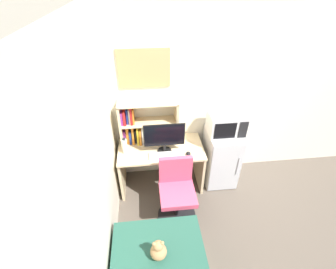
# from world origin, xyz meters

# --- Properties ---
(wall_back) EXTENTS (6.40, 0.04, 2.60)m
(wall_back) POSITION_xyz_m (0.40, 0.02, 1.30)
(wall_back) COLOR silver
(wall_back) RESTS_ON ground_plane
(wall_left) EXTENTS (0.04, 4.40, 2.60)m
(wall_left) POSITION_xyz_m (-1.62, -1.60, 1.30)
(wall_left) COLOR silver
(wall_left) RESTS_ON ground_plane
(desk) EXTENTS (1.21, 0.63, 0.73)m
(desk) POSITION_xyz_m (-0.95, -0.32, 0.51)
(desk) COLOR beige
(desk) RESTS_ON ground_plane
(hutch_bookshelf) EXTENTS (0.81, 0.27, 0.64)m
(hutch_bookshelf) POSITION_xyz_m (-1.21, -0.12, 1.03)
(hutch_bookshelf) COLOR beige
(hutch_bookshelf) RESTS_ON desk
(monitor) EXTENTS (0.55, 0.20, 0.45)m
(monitor) POSITION_xyz_m (-0.90, -0.40, 0.98)
(monitor) COLOR black
(monitor) RESTS_ON desk
(keyboard) EXTENTS (0.40, 0.14, 0.02)m
(keyboard) POSITION_xyz_m (-0.92, -0.49, 0.74)
(keyboard) COLOR silver
(keyboard) RESTS_ON desk
(computer_mouse) EXTENTS (0.06, 0.09, 0.04)m
(computer_mouse) POSITION_xyz_m (-0.58, -0.50, 0.75)
(computer_mouse) COLOR black
(computer_mouse) RESTS_ON desk
(water_bottle) EXTENTS (0.07, 0.07, 0.25)m
(water_bottle) POSITION_xyz_m (-1.44, -0.37, 0.84)
(water_bottle) COLOR silver
(water_bottle) RESTS_ON desk
(mini_fridge) EXTENTS (0.47, 0.55, 0.90)m
(mini_fridge) POSITION_xyz_m (-0.03, -0.29, 0.45)
(mini_fridge) COLOR silver
(mini_fridge) RESTS_ON ground_plane
(microwave) EXTENTS (0.49, 0.35, 0.31)m
(microwave) POSITION_xyz_m (-0.03, -0.29, 1.06)
(microwave) COLOR silver
(microwave) RESTS_ON mini_fridge
(desk_chair) EXTENTS (0.52, 0.52, 0.89)m
(desk_chair) POSITION_xyz_m (-0.79, -0.88, 0.39)
(desk_chair) COLOR black
(desk_chair) RESTS_ON ground_plane
(bed) EXTENTS (0.98, 0.91, 0.46)m
(bed) POSITION_xyz_m (-1.09, -1.72, 0.23)
(bed) COLOR beige
(bed) RESTS_ON ground_plane
(teddy_bear) EXTENTS (0.17, 0.17, 0.25)m
(teddy_bear) POSITION_xyz_m (-1.09, -1.70, 0.57)
(teddy_bear) COLOR #AD7F51
(teddy_bear) RESTS_ON bed
(wall_corkboard) EXTENTS (0.66, 0.02, 0.50)m
(wall_corkboard) POSITION_xyz_m (-1.12, -0.01, 1.78)
(wall_corkboard) COLOR tan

